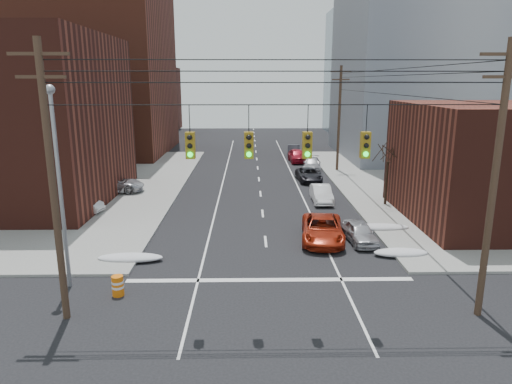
{
  "coord_description": "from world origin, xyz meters",
  "views": [
    {
      "loc": [
        -1.01,
        -14.08,
        9.45
      ],
      "look_at": [
        -0.58,
        12.37,
        3.0
      ],
      "focal_mm": 32.0,
      "sensor_mm": 36.0,
      "label": 1
    }
  ],
  "objects_px": {
    "red_pickup": "(322,229)",
    "parked_car_e": "(297,156)",
    "parked_car_a": "(360,232)",
    "lot_car_d": "(38,185)",
    "parked_car_d": "(312,164)",
    "lot_car_c": "(22,195)",
    "parked_car_c": "(309,175)",
    "lot_car_a": "(77,204)",
    "construction_barrel": "(118,285)",
    "parked_car_b": "(321,194)",
    "lot_car_b": "(114,184)",
    "parked_car_f": "(294,151)"
  },
  "relations": [
    {
      "from": "parked_car_a",
      "to": "construction_barrel",
      "type": "xyz_separation_m",
      "value": [
        -12.58,
        -6.8,
        -0.14
      ]
    },
    {
      "from": "parked_car_f",
      "to": "parked_car_d",
      "type": "bearing_deg",
      "value": -78.22
    },
    {
      "from": "parked_car_c",
      "to": "lot_car_b",
      "type": "height_order",
      "value": "lot_car_b"
    },
    {
      "from": "red_pickup",
      "to": "parked_car_e",
      "type": "distance_m",
      "value": 27.63
    },
    {
      "from": "parked_car_b",
      "to": "lot_car_a",
      "type": "bearing_deg",
      "value": -169.48
    },
    {
      "from": "parked_car_a",
      "to": "lot_car_c",
      "type": "relative_size",
      "value": 0.71
    },
    {
      "from": "parked_car_a",
      "to": "parked_car_b",
      "type": "relative_size",
      "value": 0.89
    },
    {
      "from": "lot_car_d",
      "to": "construction_barrel",
      "type": "bearing_deg",
      "value": -166.01
    },
    {
      "from": "lot_car_d",
      "to": "lot_car_a",
      "type": "bearing_deg",
      "value": -155.16
    },
    {
      "from": "parked_car_c",
      "to": "parked_car_e",
      "type": "height_order",
      "value": "parked_car_e"
    },
    {
      "from": "lot_car_b",
      "to": "lot_car_c",
      "type": "xyz_separation_m",
      "value": [
        -5.94,
        -3.85,
        0.05
      ]
    },
    {
      "from": "parked_car_e",
      "to": "lot_car_d",
      "type": "bearing_deg",
      "value": -148.74
    },
    {
      "from": "parked_car_a",
      "to": "lot_car_d",
      "type": "bearing_deg",
      "value": 148.74
    },
    {
      "from": "parked_car_b",
      "to": "parked_car_f",
      "type": "xyz_separation_m",
      "value": [
        0.0,
        22.93,
        0.04
      ]
    },
    {
      "from": "parked_car_b",
      "to": "lot_car_b",
      "type": "distance_m",
      "value": 17.63
    },
    {
      "from": "lot_car_b",
      "to": "parked_car_b",
      "type": "bearing_deg",
      "value": -104.46
    },
    {
      "from": "parked_car_d",
      "to": "lot_car_b",
      "type": "distance_m",
      "value": 21.16
    },
    {
      "from": "parked_car_b",
      "to": "lot_car_c",
      "type": "xyz_separation_m",
      "value": [
        -23.31,
        -0.85,
        0.22
      ]
    },
    {
      "from": "parked_car_f",
      "to": "lot_car_d",
      "type": "relative_size",
      "value": 0.99
    },
    {
      "from": "lot_car_a",
      "to": "construction_barrel",
      "type": "bearing_deg",
      "value": -143.52
    },
    {
      "from": "parked_car_c",
      "to": "parked_car_f",
      "type": "xyz_separation_m",
      "value": [
        0.0,
        15.1,
        0.08
      ]
    },
    {
      "from": "lot_car_b",
      "to": "construction_barrel",
      "type": "bearing_deg",
      "value": -168.31
    },
    {
      "from": "parked_car_e",
      "to": "lot_car_c",
      "type": "distance_m",
      "value": 30.32
    },
    {
      "from": "parked_car_f",
      "to": "lot_car_a",
      "type": "height_order",
      "value": "parked_car_f"
    },
    {
      "from": "parked_car_e",
      "to": "construction_barrel",
      "type": "xyz_separation_m",
      "value": [
        -11.74,
        -34.74,
        -0.29
      ]
    },
    {
      "from": "parked_car_c",
      "to": "lot_car_b",
      "type": "bearing_deg",
      "value": -168.15
    },
    {
      "from": "parked_car_f",
      "to": "construction_barrel",
      "type": "bearing_deg",
      "value": -101.35
    },
    {
      "from": "parked_car_c",
      "to": "lot_car_c",
      "type": "xyz_separation_m",
      "value": [
        -23.31,
        -8.68,
        0.27
      ]
    },
    {
      "from": "parked_car_b",
      "to": "parked_car_d",
      "type": "relative_size",
      "value": 0.89
    },
    {
      "from": "lot_car_a",
      "to": "parked_car_c",
      "type": "bearing_deg",
      "value": -48.98
    },
    {
      "from": "parked_car_f",
      "to": "lot_car_b",
      "type": "relative_size",
      "value": 0.86
    },
    {
      "from": "lot_car_c",
      "to": "lot_car_b",
      "type": "bearing_deg",
      "value": -38.27
    },
    {
      "from": "red_pickup",
      "to": "parked_car_c",
      "type": "xyz_separation_m",
      "value": [
        1.35,
        16.89,
        -0.11
      ]
    },
    {
      "from": "red_pickup",
      "to": "parked_car_a",
      "type": "relative_size",
      "value": 1.45
    },
    {
      "from": "red_pickup",
      "to": "parked_car_d",
      "type": "distance_m",
      "value": 22.56
    },
    {
      "from": "lot_car_b",
      "to": "lot_car_d",
      "type": "relative_size",
      "value": 1.16
    },
    {
      "from": "parked_car_c",
      "to": "parked_car_d",
      "type": "xyz_separation_m",
      "value": [
        1.08,
        5.54,
        0.04
      ]
    },
    {
      "from": "parked_car_b",
      "to": "lot_car_d",
      "type": "relative_size",
      "value": 0.94
    },
    {
      "from": "parked_car_c",
      "to": "parked_car_e",
      "type": "xyz_separation_m",
      "value": [
        0.0,
        10.71,
        0.15
      ]
    },
    {
      "from": "parked_car_d",
      "to": "parked_car_e",
      "type": "xyz_separation_m",
      "value": [
        -1.08,
        5.17,
        0.11
      ]
    },
    {
      "from": "lot_car_c",
      "to": "parked_car_c",
      "type": "bearing_deg",
      "value": -50.77
    },
    {
      "from": "lot_car_d",
      "to": "red_pickup",
      "type": "bearing_deg",
      "value": -135.93
    },
    {
      "from": "parked_car_b",
      "to": "parked_car_f",
      "type": "distance_m",
      "value": 22.93
    },
    {
      "from": "parked_car_e",
      "to": "lot_car_c",
      "type": "xyz_separation_m",
      "value": [
        -23.31,
        -19.39,
        0.12
      ]
    },
    {
      "from": "parked_car_e",
      "to": "lot_car_a",
      "type": "height_order",
      "value": "parked_car_e"
    },
    {
      "from": "lot_car_c",
      "to": "lot_car_d",
      "type": "xyz_separation_m",
      "value": [
        -0.33,
        3.41,
        -0.01
      ]
    },
    {
      "from": "parked_car_a",
      "to": "parked_car_c",
      "type": "bearing_deg",
      "value": 87.56
    },
    {
      "from": "parked_car_b",
      "to": "construction_barrel",
      "type": "height_order",
      "value": "parked_car_b"
    },
    {
      "from": "parked_car_d",
      "to": "parked_car_e",
      "type": "relative_size",
      "value": 1.01
    },
    {
      "from": "parked_car_e",
      "to": "parked_car_f",
      "type": "distance_m",
      "value": 4.39
    }
  ]
}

